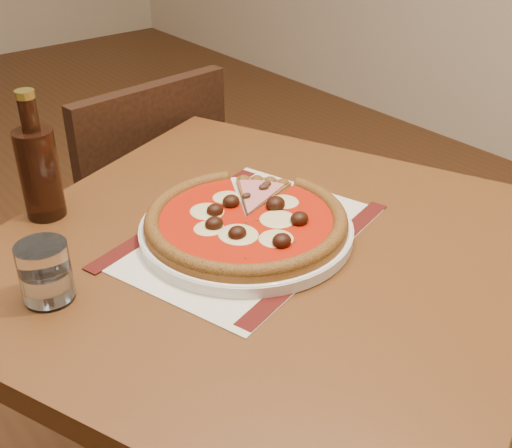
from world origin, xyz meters
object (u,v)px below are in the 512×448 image
at_px(pizza, 246,219).
at_px(plate, 246,230).
at_px(bottle, 39,169).
at_px(table, 264,299).
at_px(water_glass, 45,272).
at_px(chair_far, 138,214).

bearing_deg(pizza, plate, 39.38).
relative_size(pizza, bottle, 1.47).
xyz_separation_m(table, water_glass, (-0.31, 0.08, 0.14)).
bearing_deg(chair_far, water_glass, 47.63).
bearing_deg(bottle, table, -53.99).
bearing_deg(table, water_glass, 165.26).
bearing_deg(chair_far, pizza, 73.35).
bearing_deg(plate, chair_far, 78.61).
distance_m(water_glass, bottle, 0.24).
relative_size(table, bottle, 4.88).
height_order(plate, bottle, bottle).
relative_size(table, plate, 3.13).
height_order(chair_far, pizza, chair_far).
relative_size(plate, bottle, 1.56).
xyz_separation_m(table, chair_far, (0.12, 0.64, -0.17)).
bearing_deg(bottle, plate, -50.48).
xyz_separation_m(chair_far, pizza, (-0.12, -0.60, 0.30)).
xyz_separation_m(water_glass, bottle, (0.09, 0.22, 0.04)).
bearing_deg(pizza, chair_far, 78.57).
relative_size(plate, water_glass, 3.98).
distance_m(chair_far, bottle, 0.60).
relative_size(chair_far, bottle, 3.92).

